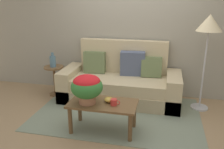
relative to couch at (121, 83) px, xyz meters
The scene contains 11 objects.
ground_plane 0.82m from the couch, 85.09° to the right, with size 14.00×14.00×0.00m, color #997A56.
wall_back 1.19m from the couch, 82.27° to the left, with size 6.40×0.12×2.86m, color gray.
area_rug 0.70m from the couch, 83.99° to the right, with size 2.77×1.81×0.01m, color gray.
couch is the anchor object (origin of this frame).
coffee_table 1.18m from the couch, 91.89° to the right, with size 1.00×0.52×0.46m.
side_table 1.35m from the couch, behind, with size 0.39×0.39×0.60m.
floor_lamp 1.83m from the couch, ahead, with size 0.42×0.42×1.66m.
potted_plant 1.32m from the couch, 101.61° to the right, with size 0.46×0.46×0.42m.
coffee_mug 1.25m from the couch, 83.62° to the right, with size 0.14×0.09×0.09m.
snack_bowl 1.15m from the couch, 87.73° to the right, with size 0.14×0.14×0.07m.
table_vase 1.41m from the couch, behind, with size 0.12×0.12×0.29m.
Camera 1 is at (0.74, -3.50, 1.94)m, focal length 38.33 mm.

